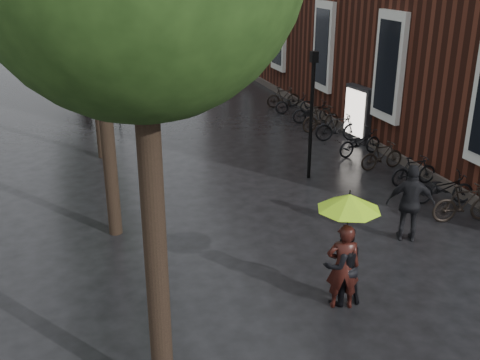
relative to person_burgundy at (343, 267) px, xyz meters
name	(u,v)px	position (x,y,z in m)	size (l,w,h in m)	color
person_burgundy	(343,267)	(0.00, 0.00, 0.00)	(0.64, 0.42, 1.75)	black
person_black	(343,265)	(0.06, 0.13, -0.06)	(0.79, 0.62, 1.64)	black
lime_umbrella	(349,202)	(0.11, 0.14, 1.26)	(1.20, 1.20, 1.77)	black
pedestrian_walking	(411,203)	(2.82, 2.05, 0.07)	(1.11, 0.46, 1.90)	black
parked_bicycles	(349,135)	(4.91, 8.92, -0.40)	(2.09, 13.40, 1.03)	black
ad_lightbox	(358,114)	(5.58, 9.62, 0.15)	(0.31, 1.36, 2.05)	black
lamp_post	(312,103)	(2.28, 6.59, 1.47)	(0.20, 0.20, 3.86)	black
cycle_sign	(117,73)	(-2.49, 15.25, 1.10)	(0.16, 0.54, 2.99)	#262628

